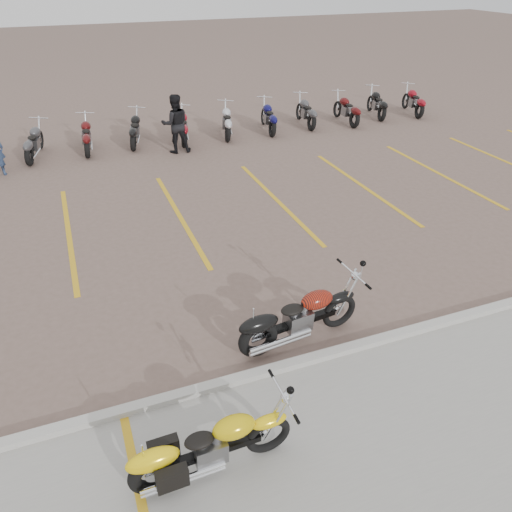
% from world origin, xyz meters
% --- Properties ---
extents(ground, '(100.00, 100.00, 0.00)m').
position_xyz_m(ground, '(0.00, 0.00, 0.00)').
color(ground, '#725A51').
rests_on(ground, ground).
extents(curb, '(60.00, 0.18, 0.12)m').
position_xyz_m(curb, '(0.00, -2.00, 0.06)').
color(curb, '#ADAAA3').
rests_on(curb, ground).
extents(parking_stripes, '(38.00, 5.50, 0.01)m').
position_xyz_m(parking_stripes, '(0.00, 4.00, 0.00)').
color(parking_stripes, gold).
rests_on(parking_stripes, ground).
extents(yellow_cruiser, '(2.13, 0.32, 0.88)m').
position_xyz_m(yellow_cruiser, '(-1.40, -3.33, 0.43)').
color(yellow_cruiser, black).
rests_on(yellow_cruiser, ground).
extents(flame_cruiser, '(2.28, 0.43, 0.94)m').
position_xyz_m(flame_cruiser, '(0.70, -1.44, 0.47)').
color(flame_cruiser, black).
rests_on(flame_cruiser, ground).
extents(person_b, '(0.99, 0.80, 1.91)m').
position_xyz_m(person_b, '(1.12, 8.88, 0.96)').
color(person_b, black).
rests_on(person_b, ground).
extents(bg_bike_row, '(22.41, 2.08, 1.10)m').
position_xyz_m(bg_bike_row, '(0.75, 10.14, 0.55)').
color(bg_bike_row, black).
rests_on(bg_bike_row, ground).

